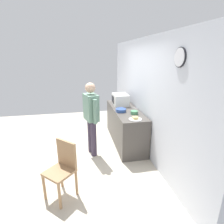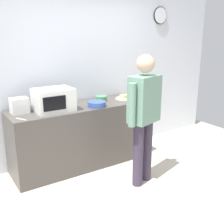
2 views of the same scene
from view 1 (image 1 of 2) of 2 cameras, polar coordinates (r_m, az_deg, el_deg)
ground_plane at (r=4.61m, az=-10.42°, el=-11.54°), size 6.00×6.00×0.00m
back_wall at (r=4.41m, az=9.90°, el=5.31°), size 5.40×0.13×2.60m
kitchen_counter at (r=4.76m, az=4.10°, el=-4.24°), size 1.96×0.62×0.91m
microwave at (r=4.91m, az=2.63°, el=3.92°), size 0.50×0.39×0.30m
sandwich_plate at (r=3.87m, az=7.36°, el=-2.12°), size 0.28×0.28×0.07m
salad_bowl at (r=4.22m, az=7.05°, el=-0.13°), size 0.17×0.17×0.08m
cereal_bowl at (r=4.36m, az=2.80°, el=0.57°), size 0.25×0.25×0.07m
toaster at (r=5.34m, az=3.04°, el=4.51°), size 0.22×0.18×0.20m
fork_utensil at (r=4.69m, az=7.32°, el=1.28°), size 0.14×0.13×0.01m
spoon_utensil at (r=5.37m, az=-0.16°, el=3.55°), size 0.09×0.16×0.01m
person_standing at (r=4.00m, az=-6.59°, el=-0.64°), size 0.57×0.34×1.67m
wooden_chair at (r=3.11m, az=-15.35°, el=-16.38°), size 0.57×0.57×0.94m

